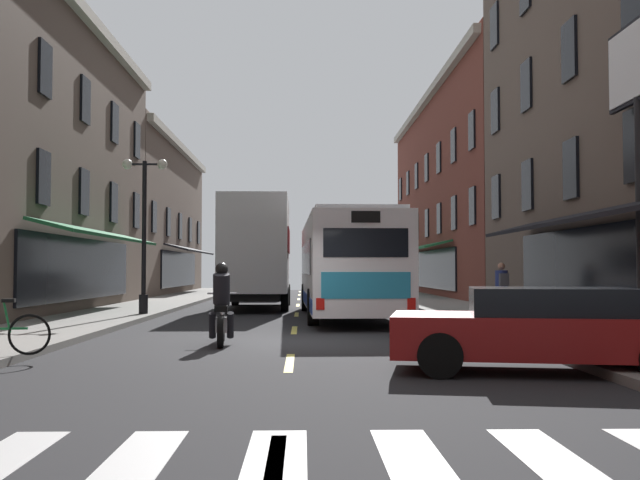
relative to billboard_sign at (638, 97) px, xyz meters
The scene contains 13 objects.
ground_plane 8.73m from the billboard_sign, behind, with size 34.80×80.00×0.10m, color #28282B.
lane_centre_dashes 8.68m from the billboard_sign, behind, with size 0.14×73.90×0.01m.
crosswalk_near 12.60m from the billboard_sign, 127.62° to the right, with size 7.10×2.80×0.01m.
sidewalk_left 13.90m from the billboard_sign, behind, with size 3.00×80.00×0.14m, color gray.
sidewalk_right 5.17m from the billboard_sign, 143.50° to the left, with size 3.00×80.00×0.14m, color gray.
billboard_sign is the anchor object (origin of this frame).
transit_bus 10.82m from the billboard_sign, 122.14° to the left, with size 2.85×11.58×3.15m.
box_truck 16.53m from the billboard_sign, 121.89° to the left, with size 2.53×8.06×4.16m.
sedan_near 6.71m from the billboard_sign, 130.19° to the right, with size 4.59×2.56×1.25m.
sedan_mid 24.75m from the billboard_sign, 111.30° to the left, with size 2.06×4.41×1.39m.
motorcycle_rider 9.53m from the billboard_sign, behind, with size 0.63×2.07×1.66m.
pedestrian_near 7.94m from the billboard_sign, 98.54° to the left, with size 0.36×0.50×1.59m.
street_lamp_twin 14.77m from the billboard_sign, 144.14° to the left, with size 1.42×0.32×4.87m.
Camera 1 is at (0.22, -15.61, 1.52)m, focal length 41.48 mm.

